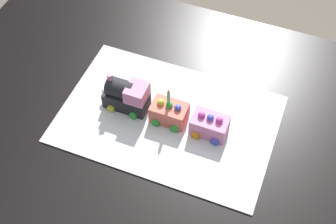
{
  "coord_description": "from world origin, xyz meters",
  "views": [
    {
      "loc": [
        0.3,
        -0.72,
        1.8
      ],
      "look_at": [
        0.01,
        0.01,
        0.77
      ],
      "focal_mm": 49.9,
      "sensor_mm": 36.0,
      "label": 1
    }
  ],
  "objects_px": {
    "cake_car_tanker_coral": "(169,112)",
    "birthday_candle": "(169,96)",
    "dining_table": "(163,141)",
    "cake_locomotive": "(127,95)",
    "cake_car_flatbed_bubblegum": "(210,125)"
  },
  "relations": [
    {
      "from": "dining_table",
      "to": "birthday_candle",
      "type": "height_order",
      "value": "birthday_candle"
    },
    {
      "from": "dining_table",
      "to": "cake_locomotive",
      "type": "bearing_deg",
      "value": 175.59
    },
    {
      "from": "dining_table",
      "to": "cake_car_flatbed_bubblegum",
      "type": "height_order",
      "value": "cake_car_flatbed_bubblegum"
    },
    {
      "from": "dining_table",
      "to": "cake_car_tanker_coral",
      "type": "relative_size",
      "value": 14.0
    },
    {
      "from": "dining_table",
      "to": "birthday_candle",
      "type": "distance_m",
      "value": 0.21
    },
    {
      "from": "cake_locomotive",
      "to": "cake_car_tanker_coral",
      "type": "distance_m",
      "value": 0.13
    },
    {
      "from": "cake_car_tanker_coral",
      "to": "cake_car_flatbed_bubblegum",
      "type": "height_order",
      "value": "same"
    },
    {
      "from": "cake_car_tanker_coral",
      "to": "cake_car_flatbed_bubblegum",
      "type": "bearing_deg",
      "value": 0.0
    },
    {
      "from": "cake_car_tanker_coral",
      "to": "dining_table",
      "type": "bearing_deg",
      "value": -153.61
    },
    {
      "from": "dining_table",
      "to": "cake_locomotive",
      "type": "height_order",
      "value": "cake_locomotive"
    },
    {
      "from": "cake_locomotive",
      "to": "birthday_candle",
      "type": "height_order",
      "value": "birthday_candle"
    },
    {
      "from": "dining_table",
      "to": "birthday_candle",
      "type": "relative_size",
      "value": 25.46
    },
    {
      "from": "cake_car_tanker_coral",
      "to": "birthday_candle",
      "type": "xyz_separation_m",
      "value": [
        -0.0,
        -0.0,
        0.07
      ]
    },
    {
      "from": "cake_car_tanker_coral",
      "to": "birthday_candle",
      "type": "height_order",
      "value": "birthday_candle"
    },
    {
      "from": "birthday_candle",
      "to": "dining_table",
      "type": "bearing_deg",
      "value": -150.41
    }
  ]
}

